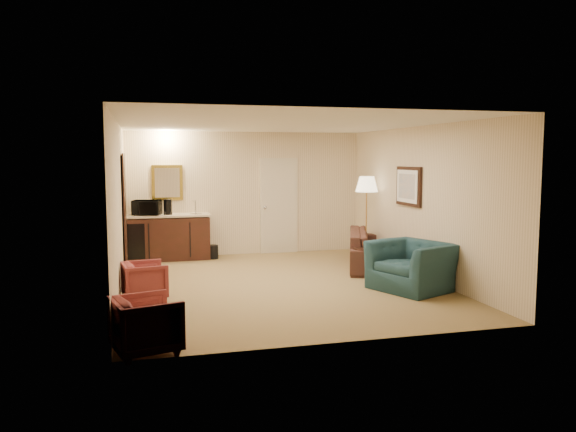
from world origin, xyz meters
The scene contains 12 objects.
ground centered at (0.00, 0.00, 0.00)m, with size 6.00×6.00×0.00m, color olive.
room_walls centered at (-0.10, 0.77, 1.72)m, with size 5.02×6.01×2.61m.
wetbar_cabinet centered at (-1.65, 2.72, 0.46)m, with size 1.64×0.58×0.92m, color #371711.
sofa centered at (2.10, 1.05, 0.45)m, with size 2.32×0.68×0.91m, color black.
teal_armchair centered at (1.90, -0.90, 0.50)m, with size 1.15×0.75×1.01m, color #1B3A44.
rose_chair_near centered at (-2.15, -0.48, 0.31)m, with size 0.59×0.56×0.61m, color brown.
rose_chair_far centered at (-2.15, -2.80, 0.34)m, with size 0.65×0.61×0.67m, color brown.
coffee_table centered at (1.80, 0.27, 0.25)m, with size 0.86×0.58×0.49m, color black.
floor_lamp centered at (2.20, 1.69, 0.85)m, with size 0.45×0.45×1.70m, color #BF8C3F.
waste_bin centered at (-0.78, 2.58, 0.14)m, with size 0.22×0.22×0.28m, color black.
microwave centered at (-2.07, 2.70, 1.10)m, with size 0.54×0.30×0.36m, color black.
coffee_maker centered at (-1.66, 2.70, 1.07)m, with size 0.16×0.16×0.31m, color black.
Camera 1 is at (-2.16, -8.76, 2.07)m, focal length 35.00 mm.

